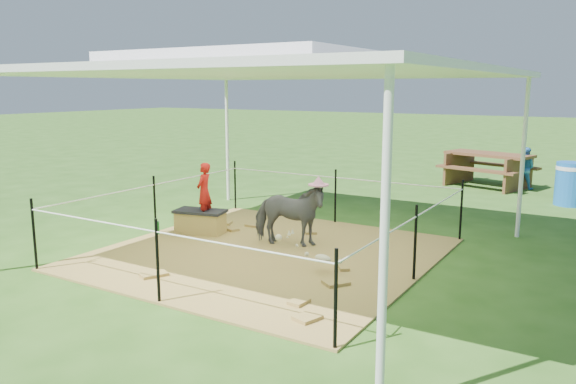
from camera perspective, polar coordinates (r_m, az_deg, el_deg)
The scene contains 14 objects.
ground at distance 8.40m, azimuth -2.14°, elevation -6.36°, with size 90.00×90.00×0.00m, color #2D5919.
hay_patch at distance 8.39m, azimuth -2.14°, elevation -6.26°, with size 4.60×4.60×0.03m, color brown.
canopy_tent at distance 8.04m, azimuth -2.28°, elevation 12.33°, with size 6.30×6.30×2.90m.
rope_fence at distance 8.23m, azimuth -2.17°, elevation -2.07°, with size 4.54×4.54×1.00m.
straw_bale at distance 9.56m, azimuth -8.89°, elevation -3.09°, with size 0.79×0.39×0.35m, color #B19340.
dark_cloth at distance 9.52m, azimuth -8.92°, elevation -1.94°, with size 0.84×0.44×0.04m, color black.
woman at distance 9.37m, azimuth -8.53°, elevation 0.68°, with size 0.35×0.23×0.95m, color red.
green_bottle at distance 9.62m, azimuth -13.12°, elevation -3.57°, with size 0.06×0.06×0.22m, color #1A7625.
pony at distance 8.61m, azimuth 0.08°, elevation -2.31°, with size 0.53×1.17×0.99m, color #48484D.
pink_hat at distance 8.50m, azimuth 0.08°, elevation 1.40°, with size 0.31×0.31×0.14m, color pink.
foal at distance 7.46m, azimuth 3.56°, elevation -6.55°, with size 0.79×0.44×0.44m, color #C4B68F, non-canonical shape.
trash_barrel at distance 13.15m, azimuth 26.72°, elevation 0.74°, with size 0.59×0.59×0.91m, color blue.
picnic_table_near at distance 14.85m, azimuth 19.63°, elevation 2.14°, with size 2.03×1.47×0.85m, color #52321C.
distant_person at distance 14.79m, azimuth 22.86°, elevation 2.24°, with size 0.50×0.39×1.03m, color #357CCA.
Camera 1 is at (4.43, -6.70, 2.45)m, focal length 35.00 mm.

